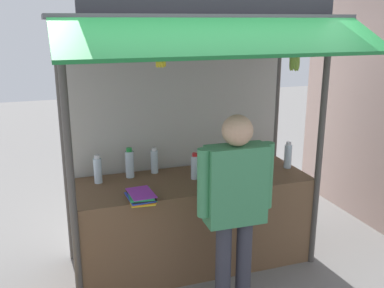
# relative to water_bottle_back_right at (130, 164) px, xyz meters

# --- Properties ---
(ground_plane) EXTENTS (20.00, 20.00, 0.00)m
(ground_plane) POSITION_rel_water_bottle_back_right_xyz_m (0.54, -0.26, -1.01)
(ground_plane) COLOR slate
(stall_counter) EXTENTS (2.25, 0.79, 0.87)m
(stall_counter) POSITION_rel_water_bottle_back_right_xyz_m (0.54, -0.26, -0.57)
(stall_counter) COLOR brown
(stall_counter) RESTS_ON ground
(stall_structure) EXTENTS (2.45, 1.57, 2.72)m
(stall_structure) POSITION_rel_water_bottle_back_right_xyz_m (0.54, -0.17, 0.65)
(stall_structure) COLOR #4C4742
(stall_structure) RESTS_ON ground
(water_bottle_back_right) EXTENTS (0.08, 0.08, 0.29)m
(water_bottle_back_right) POSITION_rel_water_bottle_back_right_xyz_m (0.00, 0.00, 0.00)
(water_bottle_back_right) COLOR silver
(water_bottle_back_right) RESTS_ON stall_counter
(water_bottle_mid_left) EXTENTS (0.08, 0.08, 0.27)m
(water_bottle_mid_left) POSITION_rel_water_bottle_back_right_xyz_m (1.58, -0.25, -0.01)
(water_bottle_mid_left) COLOR silver
(water_bottle_mid_left) RESTS_ON stall_counter
(water_bottle_rear_center) EXTENTS (0.07, 0.07, 0.26)m
(water_bottle_rear_center) POSITION_rel_water_bottle_back_right_xyz_m (1.16, -0.15, -0.02)
(water_bottle_rear_center) COLOR silver
(water_bottle_rear_center) RESTS_ON stall_counter
(water_bottle_back_left) EXTENTS (0.07, 0.07, 0.26)m
(water_bottle_back_left) POSITION_rel_water_bottle_back_right_xyz_m (0.57, -0.25, -0.02)
(water_bottle_back_left) COLOR silver
(water_bottle_back_left) RESTS_ON stall_counter
(water_bottle_left) EXTENTS (0.07, 0.07, 0.27)m
(water_bottle_left) POSITION_rel_water_bottle_back_right_xyz_m (-0.31, -0.06, -0.01)
(water_bottle_left) COLOR silver
(water_bottle_left) RESTS_ON stall_counter
(water_bottle_center) EXTENTS (0.07, 0.07, 0.26)m
(water_bottle_center) POSITION_rel_water_bottle_back_right_xyz_m (0.25, 0.04, -0.02)
(water_bottle_center) COLOR silver
(water_bottle_center) RESTS_ON stall_counter
(magazine_stack_front_right) EXTENTS (0.25, 0.32, 0.06)m
(magazine_stack_front_right) POSITION_rel_water_bottle_back_right_xyz_m (0.78, -0.40, -0.11)
(magazine_stack_front_right) COLOR orange
(magazine_stack_front_right) RESTS_ON stall_counter
(magazine_stack_far_left) EXTENTS (0.23, 0.31, 0.07)m
(magazine_stack_far_left) POSITION_rel_water_bottle_back_right_xyz_m (-0.02, -0.58, -0.10)
(magazine_stack_far_left) COLOR yellow
(magazine_stack_far_left) RESTS_ON stall_counter
(magazine_stack_front_left) EXTENTS (0.21, 0.30, 0.07)m
(magazine_stack_front_left) POSITION_rel_water_bottle_back_right_xyz_m (1.09, -0.46, -0.10)
(magazine_stack_front_left) COLOR blue
(magazine_stack_front_left) RESTS_ON stall_counter
(banana_bunch_leftmost) EXTENTS (0.10, 0.10, 0.26)m
(banana_bunch_leftmost) POSITION_rel_water_bottle_back_right_xyz_m (0.13, -0.75, 1.05)
(banana_bunch_leftmost) COLOR #332D23
(banana_bunch_inner_left) EXTENTS (0.11, 0.11, 0.32)m
(banana_bunch_inner_left) POSITION_rel_water_bottle_back_right_xyz_m (1.27, -0.75, 0.99)
(banana_bunch_inner_left) COLOR #332D23
(vendor_person) EXTENTS (0.63, 0.24, 1.66)m
(vendor_person) POSITION_rel_water_bottle_back_right_xyz_m (0.62, -1.07, -0.01)
(vendor_person) COLOR #383842
(vendor_person) RESTS_ON ground
(neighbour_wall) EXTENTS (0.20, 2.40, 3.06)m
(neighbour_wall) POSITION_rel_water_bottle_back_right_xyz_m (2.86, 0.04, 0.52)
(neighbour_wall) COLOR #CEAB9E
(neighbour_wall) RESTS_ON ground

